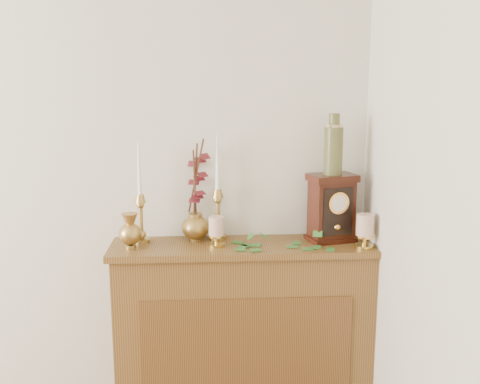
{
  "coord_description": "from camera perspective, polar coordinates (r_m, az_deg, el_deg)",
  "views": [
    {
      "loc": [
        1.23,
        -0.41,
        1.68
      ],
      "look_at": [
        1.38,
        2.05,
        1.19
      ],
      "focal_mm": 42.0,
      "sensor_mm": 36.0,
      "label": 1
    }
  ],
  "objects": [
    {
      "name": "console_shelf",
      "position": [
        2.8,
        0.39,
        -14.98
      ],
      "size": [
        1.24,
        0.34,
        0.93
      ],
      "color": "brown",
      "rests_on": "ground"
    },
    {
      "name": "candlestick_left",
      "position": [
        2.64,
        -10.06,
        -1.87
      ],
      "size": [
        0.08,
        0.08,
        0.47
      ],
      "rotation": [
        0.0,
        0.0,
        0.43
      ],
      "color": "#AB8F44",
      "rests_on": "console_shelf"
    },
    {
      "name": "candlestick_center",
      "position": [
        2.65,
        -2.28,
        -1.42
      ],
      "size": [
        0.08,
        0.08,
        0.5
      ],
      "rotation": [
        0.0,
        0.0,
        -0.38
      ],
      "color": "#AB8F44",
      "rests_on": "console_shelf"
    },
    {
      "name": "bud_vase",
      "position": [
        2.57,
        -11.09,
        -3.96
      ],
      "size": [
        0.1,
        0.1,
        0.16
      ],
      "rotation": [
        0.0,
        0.0,
        0.32
      ],
      "color": "#AB8F44",
      "rests_on": "console_shelf"
    },
    {
      "name": "ginger_jar",
      "position": [
        2.67,
        -4.35,
        -0.17
      ],
      "size": [
        0.2,
        0.21,
        0.49
      ],
      "rotation": [
        0.0,
        0.0,
        0.27
      ],
      "color": "#AB8F44",
      "rests_on": "console_shelf"
    },
    {
      "name": "pillar_candle_left",
      "position": [
        2.57,
        -2.43,
        -3.86
      ],
      "size": [
        0.08,
        0.08,
        0.15
      ],
      "rotation": [
        0.0,
        0.0,
        -0.08
      ],
      "color": "gold",
      "rests_on": "console_shelf"
    },
    {
      "name": "pillar_candle_right",
      "position": [
        2.6,
        12.55,
        -3.72
      ],
      "size": [
        0.09,
        0.09,
        0.17
      ],
      "rotation": [
        0.0,
        0.0,
        0.19
      ],
      "color": "gold",
      "rests_on": "console_shelf"
    },
    {
      "name": "ivy_garland",
      "position": [
        2.59,
        3.8,
        -5.24
      ],
      "size": [
        0.42,
        0.16,
        0.08
      ],
      "rotation": [
        0.0,
        0.0,
        -0.18
      ],
      "color": "#2E6727",
      "rests_on": "console_shelf"
    },
    {
      "name": "mantel_clock",
      "position": [
        2.67,
        9.29,
        -1.66
      ],
      "size": [
        0.24,
        0.2,
        0.32
      ],
      "rotation": [
        0.0,
        0.0,
        0.26
      ],
      "color": "#35130A",
      "rests_on": "console_shelf"
    },
    {
      "name": "ceramic_vase",
      "position": [
        2.62,
        9.46,
        4.5
      ],
      "size": [
        0.09,
        0.09,
        0.28
      ],
      "rotation": [
        0.0,
        0.0,
        0.26
      ],
      "color": "black",
      "rests_on": "mantel_clock"
    }
  ]
}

